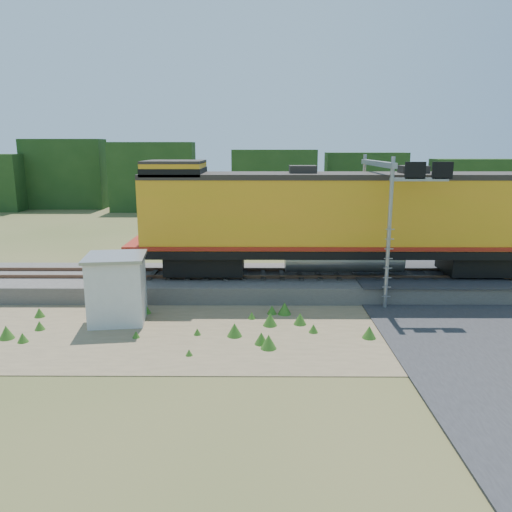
{
  "coord_description": "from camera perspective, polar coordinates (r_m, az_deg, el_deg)",
  "views": [
    {
      "loc": [
        -1.11,
        -17.73,
        6.97
      ],
      "look_at": [
        -1.23,
        3.0,
        2.4
      ],
      "focal_mm": 35.0,
      "sensor_mm": 36.0,
      "label": 1
    }
  ],
  "objects": [
    {
      "name": "ground",
      "position": [
        19.09,
        3.69,
        -9.02
      ],
      "size": [
        140.0,
        140.0,
        0.0
      ],
      "primitive_type": "plane",
      "color": "#475123",
      "rests_on": "ground"
    },
    {
      "name": "ballast",
      "position": [
        24.65,
        2.91,
        -3.04
      ],
      "size": [
        70.0,
        5.0,
        0.8
      ],
      "primitive_type": "cube",
      "color": "slate",
      "rests_on": "ground"
    },
    {
      "name": "rails",
      "position": [
        24.53,
        2.93,
        -1.96
      ],
      "size": [
        70.0,
        1.54,
        0.16
      ],
      "color": "brown",
      "rests_on": "ballast"
    },
    {
      "name": "dirt_shoulder",
      "position": [
        19.53,
        -2.32,
        -8.44
      ],
      "size": [
        26.0,
        8.0,
        0.03
      ],
      "primitive_type": "cube",
      "color": "#8C7754",
      "rests_on": "ground"
    },
    {
      "name": "road",
      "position": [
        21.32,
        22.88,
        -7.43
      ],
      "size": [
        7.0,
        66.0,
        0.86
      ],
      "color": "#38383A",
      "rests_on": "ground"
    },
    {
      "name": "tree_line_north",
      "position": [
        55.88,
        1.5,
        8.43
      ],
      "size": [
        130.0,
        3.0,
        6.5
      ],
      "color": "#1B3915",
      "rests_on": "ground"
    },
    {
      "name": "weed_clumps",
      "position": [
        19.3,
        -6.88,
        -8.84
      ],
      "size": [
        15.0,
        6.2,
        0.56
      ],
      "primitive_type": null,
      "color": "#34691E",
      "rests_on": "ground"
    },
    {
      "name": "locomotive",
      "position": [
        24.27,
        9.44,
        4.3
      ],
      "size": [
        20.79,
        3.17,
        5.36
      ],
      "color": "black",
      "rests_on": "rails"
    },
    {
      "name": "shed",
      "position": [
        20.84,
        -15.59,
        -3.57
      ],
      "size": [
        2.6,
        2.6,
        2.75
      ],
      "rotation": [
        0.0,
        0.0,
        0.13
      ],
      "color": "silver",
      "rests_on": "ground"
    },
    {
      "name": "signal_gantry",
      "position": [
        23.9,
        14.65,
        7.19
      ],
      "size": [
        2.6,
        6.2,
        6.56
      ],
      "color": "gray",
      "rests_on": "ground"
    }
  ]
}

